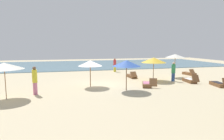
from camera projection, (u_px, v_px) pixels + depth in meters
name	position (u px, v px, depth m)	size (l,w,h in m)	color
ground_plane	(99.00, 85.00, 15.49)	(60.00, 60.00, 0.00)	beige
ocean_water	(81.00, 65.00, 31.86)	(48.00, 16.00, 0.06)	slate
umbrella_0	(127.00, 63.00, 13.39)	(2.01, 2.01, 2.18)	brown
umbrella_1	(4.00, 66.00, 11.23)	(2.23, 2.23, 2.20)	brown
umbrella_2	(154.00, 60.00, 17.26)	(2.24, 2.24, 2.13)	brown
umbrella_3	(175.00, 56.00, 19.13)	(1.96, 1.96, 2.35)	olive
umbrella_4	(90.00, 63.00, 14.69)	(1.87, 1.87, 2.05)	brown
lounger_0	(189.00, 74.00, 20.79)	(0.89, 1.75, 0.71)	brown
lounger_1	(190.00, 80.00, 16.67)	(0.77, 1.70, 0.74)	brown
lounger_2	(147.00, 84.00, 14.96)	(1.16, 1.75, 0.73)	brown
lounger_3	(132.00, 76.00, 19.13)	(0.68, 1.73, 0.67)	brown
lounger_4	(219.00, 84.00, 15.08)	(0.90, 1.71, 0.75)	brown
person_1	(173.00, 72.00, 17.11)	(0.49, 0.49, 1.73)	#2D4C8C
person_2	(35.00, 80.00, 12.41)	(0.39, 0.39, 1.86)	#D17299
person_3	(115.00, 65.00, 23.36)	(0.48, 0.48, 1.68)	yellow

